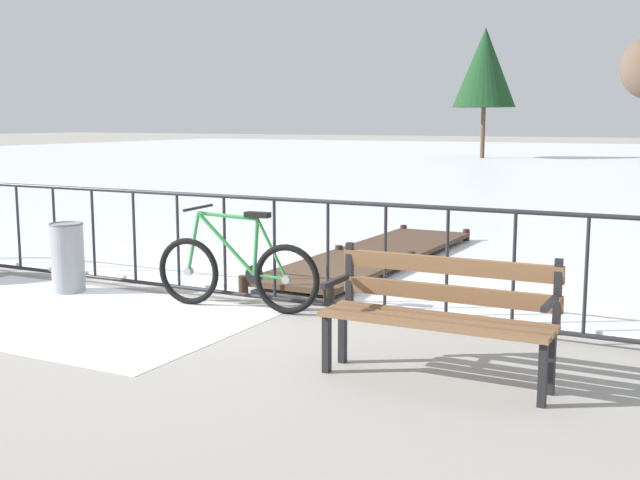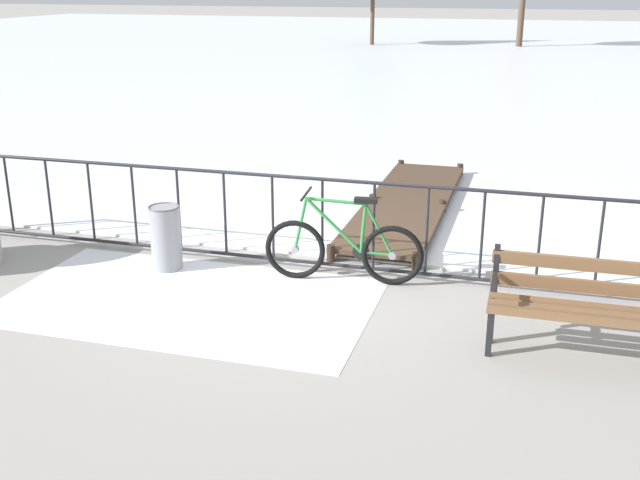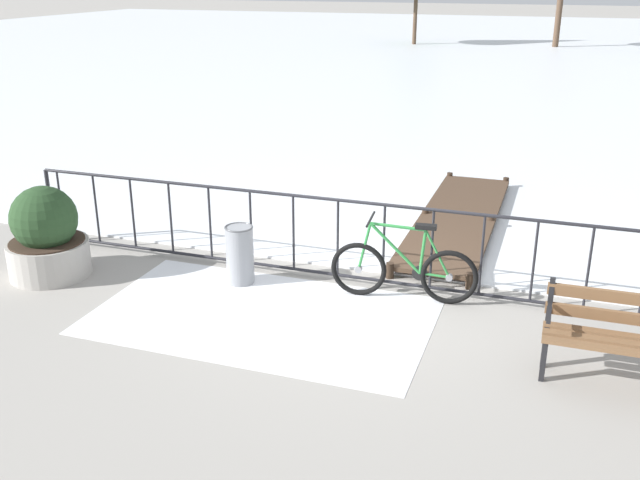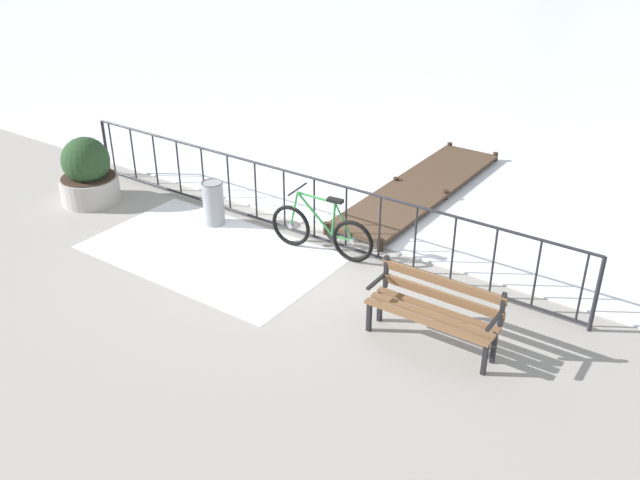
# 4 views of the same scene
# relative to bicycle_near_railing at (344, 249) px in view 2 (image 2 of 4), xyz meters

# --- Properties ---
(ground_plane) EXTENTS (160.00, 160.00, 0.00)m
(ground_plane) POSITION_rel_bicycle_near_railing_xyz_m (-0.60, 0.26, -0.37)
(ground_plane) COLOR #9E9991
(frozen_pond) EXTENTS (80.00, 56.00, 0.03)m
(frozen_pond) POSITION_rel_bicycle_near_railing_xyz_m (-0.60, 28.66, -0.35)
(frozen_pond) COLOR white
(frozen_pond) RESTS_ON ground
(snow_patch) EXTENTS (3.74, 2.20, 0.01)m
(snow_patch) POSITION_rel_bicycle_near_railing_xyz_m (-1.38, -0.94, -0.36)
(snow_patch) COLOR white
(snow_patch) RESTS_ON ground
(railing_fence) EXTENTS (9.06, 0.06, 1.07)m
(railing_fence) POSITION_rel_bicycle_near_railing_xyz_m (-0.60, 0.26, 0.19)
(railing_fence) COLOR #232328
(railing_fence) RESTS_ON ground
(bicycle_near_railing) EXTENTS (1.71, 0.52, 0.97)m
(bicycle_near_railing) POSITION_rel_bicycle_near_railing_xyz_m (0.00, 0.00, 0.00)
(bicycle_near_railing) COLOR black
(bicycle_near_railing) RESTS_ON ground
(park_bench) EXTENTS (1.60, 0.49, 0.89)m
(park_bench) POSITION_rel_bicycle_near_railing_xyz_m (2.39, -1.08, 0.14)
(park_bench) COLOR brown
(park_bench) RESTS_ON ground
(trash_bin) EXTENTS (0.35, 0.35, 0.73)m
(trash_bin) POSITION_rel_bicycle_near_railing_xyz_m (-2.00, -0.17, 0.00)
(trash_bin) COLOR gray
(trash_bin) RESTS_ON ground
(wooden_dock) EXTENTS (1.10, 4.59, 0.20)m
(wooden_dock) POSITION_rel_bicycle_near_railing_xyz_m (0.20, 2.80, -0.25)
(wooden_dock) COLOR #4C3828
(wooden_dock) RESTS_ON ground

